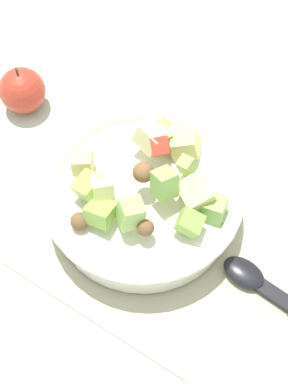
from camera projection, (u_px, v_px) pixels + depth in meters
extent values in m
plane|color=silver|center=(153.00, 217.00, 0.73)|extent=(2.40, 2.40, 0.00)
cube|color=#BCB299|center=(153.00, 216.00, 0.72)|extent=(0.42, 0.33, 0.01)
cylinder|color=white|center=(144.00, 198.00, 0.70)|extent=(0.24, 0.24, 0.05)
torus|color=white|center=(144.00, 188.00, 0.68)|extent=(0.26, 0.26, 0.02)
cube|color=#BC3828|center=(161.00, 146.00, 0.67)|extent=(0.03, 0.04, 0.03)
cube|color=beige|center=(102.00, 187.00, 0.64)|extent=(0.04, 0.04, 0.03)
sphere|color=brown|center=(143.00, 172.00, 0.65)|extent=(0.04, 0.04, 0.04)
cube|color=#E5D684|center=(82.00, 162.00, 0.68)|extent=(0.04, 0.04, 0.03)
cube|color=#E5D684|center=(197.00, 194.00, 0.65)|extent=(0.06, 0.06, 0.04)
cube|color=#8CB74C|center=(190.00, 223.00, 0.63)|extent=(0.04, 0.03, 0.03)
cube|color=#8CB74C|center=(101.00, 213.00, 0.64)|extent=(0.04, 0.04, 0.03)
sphere|color=brown|center=(146.00, 228.00, 0.63)|extent=(0.04, 0.03, 0.03)
cube|color=#E5D684|center=(183.00, 144.00, 0.70)|extent=(0.05, 0.04, 0.04)
cube|color=beige|center=(151.00, 137.00, 0.68)|extent=(0.04, 0.04, 0.04)
cube|color=#9EC656|center=(90.00, 187.00, 0.65)|extent=(0.04, 0.04, 0.04)
cube|color=#93C160|center=(165.00, 183.00, 0.64)|extent=(0.04, 0.04, 0.04)
sphere|color=brown|center=(80.00, 221.00, 0.64)|extent=(0.03, 0.03, 0.03)
cube|color=#93C160|center=(187.00, 166.00, 0.67)|extent=(0.02, 0.02, 0.03)
cube|color=#93C160|center=(163.00, 136.00, 0.70)|extent=(0.03, 0.03, 0.03)
cube|color=#A3CC6B|center=(161.00, 126.00, 0.71)|extent=(0.03, 0.02, 0.03)
cube|color=#A3CC6B|center=(129.00, 212.00, 0.63)|extent=(0.04, 0.04, 0.04)
cube|color=#93C160|center=(214.00, 210.00, 0.65)|extent=(0.03, 0.03, 0.04)
ellipsoid|color=black|center=(244.00, 272.00, 0.67)|extent=(0.06, 0.04, 0.01)
sphere|color=#BC3828|center=(22.00, 90.00, 0.80)|extent=(0.07, 0.07, 0.07)
cylinder|color=brown|center=(17.00, 71.00, 0.76)|extent=(0.00, 0.00, 0.01)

